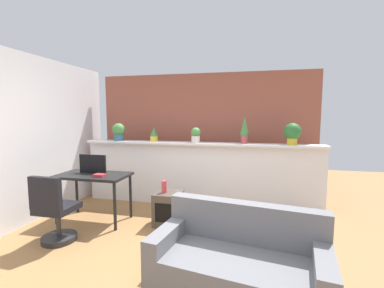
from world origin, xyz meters
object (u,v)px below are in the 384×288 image
Objects in this scene: potted_plant_0 at (119,131)px; tv_monitor at (93,164)px; potted_plant_2 at (196,135)px; office_chair at (55,214)px; potted_plant_4 at (292,133)px; desk at (93,179)px; potted_plant_3 at (244,130)px; potted_plant_1 at (154,134)px; couch at (239,265)px; book_on_desk at (100,175)px; side_cube_shelf at (168,209)px; vase_on_shelf at (164,187)px.

tv_monitor is at bearing -86.12° from potted_plant_0.
office_chair is at bearing -129.66° from potted_plant_2.
potted_plant_4 is 3.32m from desk.
potted_plant_1 is at bearing -179.99° from potted_plant_3.
tv_monitor is 2.78m from couch.
book_on_desk is 0.10× the size of couch.
book_on_desk is (-1.00, -0.23, 0.52)m from side_cube_shelf.
tv_monitor is at bearing 141.10° from book_on_desk.
potted_plant_3 is 2.59m from tv_monitor.
vase_on_shelf reaches higher than side_cube_shelf.
book_on_desk reaches higher than side_cube_shelf.
potted_plant_1 is 1.55m from side_cube_shelf.
office_chair is 4.96× the size of vase_on_shelf.
potted_plant_4 is 0.33× the size of desk.
side_cube_shelf is (1.25, 0.89, -0.14)m from office_chair.
potted_plant_4 is at bearing 26.91° from side_cube_shelf.
tv_monitor is 2.83× the size of book_on_desk.
desk reaches higher than side_cube_shelf.
office_chair is 5.71× the size of book_on_desk.
tv_monitor is (-0.05, 0.08, 0.23)m from desk.
desk is (-0.60, -1.08, -0.64)m from potted_plant_1.
potted_plant_2 is 0.55× the size of side_cube_shelf.
vase_on_shelf is (-0.29, -0.91, -0.73)m from potted_plant_2.
side_cube_shelf is (1.31, -0.94, -1.11)m from potted_plant_0.
potted_plant_3 is 0.43× the size of desk.
vase_on_shelf is (-1.93, -0.97, -0.79)m from potted_plant_4.
couch is (1.13, -1.35, 0.03)m from side_cube_shelf.
potted_plant_4 is at bearing 30.48° from office_chair.
potted_plant_3 is 2.60× the size of vase_on_shelf.
couch is at bearing -68.34° from potted_plant_2.
tv_monitor is at bearing -147.55° from potted_plant_2.
book_on_desk is at bearing -109.19° from potted_plant_1.
office_chair is (0.06, -1.83, -0.97)m from potted_plant_0.
potted_plant_4 is 0.22× the size of couch.
potted_plant_2 is 0.75× the size of potted_plant_4.
book_on_desk is at bearing -75.39° from potted_plant_0.
potted_plant_2 is 0.57× the size of potted_plant_3.
potted_plant_3 reaches higher than potted_plant_1.
vase_on_shelf is 0.99m from book_on_desk.
potted_plant_3 is 1.86m from side_cube_shelf.
side_cube_shelf is at bearing 12.92° from book_on_desk.
desk is at bearing -144.38° from potted_plant_2.
potted_plant_2 is at bearing 35.62° from desk.
potted_plant_0 reaches higher than book_on_desk.
book_on_desk is at bearing -167.08° from side_cube_shelf.
potted_plant_4 reaches higher than office_chair.
desk is at bearing -83.49° from potted_plant_0.
couch is (0.04, -2.32, -1.12)m from potted_plant_3.
potted_plant_2 is at bearing 111.66° from couch.
vase_on_shelf is at bearing -107.54° from potted_plant_2.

